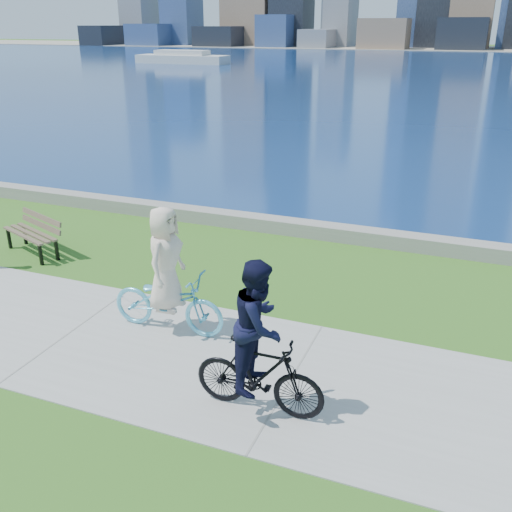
% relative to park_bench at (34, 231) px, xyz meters
% --- Properties ---
extents(ground, '(320.00, 320.00, 0.00)m').
position_rel_park_bench_xyz_m(ground, '(3.14, -2.73, -0.54)').
color(ground, '#2C5E18').
rests_on(ground, ground).
extents(concrete_path, '(80.00, 3.50, 0.02)m').
position_rel_park_bench_xyz_m(concrete_path, '(3.14, -2.73, -0.53)').
color(concrete_path, '#9D9D98').
rests_on(concrete_path, ground).
extents(seawall, '(90.00, 0.50, 0.35)m').
position_rel_park_bench_xyz_m(seawall, '(3.14, 3.47, -0.37)').
color(seawall, gray).
rests_on(seawall, ground).
extents(bay_water, '(320.00, 131.00, 0.01)m').
position_rel_park_bench_xyz_m(bay_water, '(3.14, 69.27, -0.54)').
color(bay_water, navy).
rests_on(bay_water, ground).
extents(far_shore, '(320.00, 30.00, 0.12)m').
position_rel_park_bench_xyz_m(far_shore, '(3.14, 127.27, -0.48)').
color(far_shore, gray).
rests_on(far_shore, ground).
extents(ferry_near, '(12.54, 3.58, 1.70)m').
position_rel_park_bench_xyz_m(ferry_near, '(-29.53, 61.75, 0.16)').
color(ferry_near, silver).
rests_on(ferry_near, ground).
extents(park_bench, '(1.82, 1.17, 0.89)m').
position_rel_park_bench_xyz_m(park_bench, '(0.00, 0.00, 0.00)').
color(park_bench, black).
rests_on(park_bench, ground).
extents(cyclist_woman, '(0.78, 2.08, 2.23)m').
position_rel_park_bench_xyz_m(cyclist_woman, '(4.69, -2.05, 0.30)').
color(cyclist_woman, '#60C7EA').
rests_on(cyclist_woman, ground).
extents(cyclist_man, '(0.69, 1.84, 2.24)m').
position_rel_park_bench_xyz_m(cyclist_man, '(6.96, -3.57, 0.42)').
color(cyclist_man, black).
rests_on(cyclist_man, ground).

